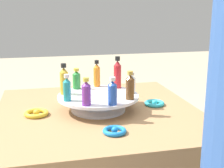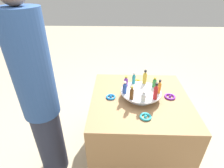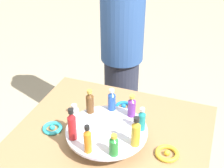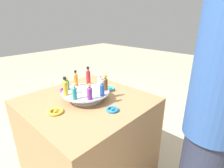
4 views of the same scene
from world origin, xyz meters
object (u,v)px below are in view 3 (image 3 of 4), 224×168
Objects in this scene: bottle_orange at (88,140)px; ribbon_bow_blue at (124,106)px; person_figure at (122,39)px; bottle_gold at (136,132)px; bottle_clear at (74,115)px; bottle_green at (114,145)px; bottle_red at (72,125)px; bottle_brown at (90,102)px; bottle_teal at (142,120)px; display_stand at (107,134)px; bottle_blue at (112,100)px; ribbon_bow_gold at (167,153)px; ribbon_bow_teal at (52,128)px; bottle_purple at (132,106)px.

ribbon_bow_blue is at bearing -1.44° from bottle_orange.
bottle_gold is at bearing 7.80° from person_figure.
bottle_clear is 0.32m from ribbon_bow_blue.
bottle_gold is (0.08, -0.06, 0.02)m from bottle_green.
bottle_clear is 0.10m from bottle_red.
bottle_gold is at bearing -118.14° from bottle_brown.
ribbon_bow_blue is (0.21, 0.15, -0.11)m from bottle_teal.
display_stand is 0.17m from bottle_brown.
bottle_teal is at bearing 1.86° from bottle_gold.
bottle_teal is 1.27× the size of ribbon_bow_blue.
person_figure reaches higher than bottle_brown.
bottle_blue is at bearing -18.14° from bottle_red.
bottle_clear is at bearing 141.86° from bottle_blue.
bottle_blue is 0.07× the size of person_figure.
bottle_teal is 0.19m from bottle_blue.
ribbon_bow_blue is at bearing -9.40° from bottle_blue.
bottle_green is 0.95× the size of ribbon_bow_gold.
bottle_clear is 0.16m from ribbon_bow_teal.
ribbon_bow_blue is at bearing 2.31° from display_stand.
bottle_orange is 0.10m from bottle_green.
person_figure is at bearing 24.44° from bottle_teal.
bottle_green is 0.71× the size of bottle_gold.
person_figure is (0.80, 0.47, 0.12)m from ribbon_bow_gold.
bottle_blue reaches higher than ribbon_bow_teal.
bottle_orange is (-0.05, -0.09, -0.01)m from bottle_red.
bottle_orange reaches higher than bottle_blue.
bottle_red is at bearing 101.86° from bottle_gold.
bottle_green is 0.06× the size of person_figure.
ribbon_bow_blue is at bearing 47.31° from ribbon_bow_gold.
bottle_teal is at bearing 70.67° from ribbon_bow_gold.
bottle_green is at bearing 2.64° from person_figure.
bottle_teal is 0.26m from bottle_brown.
bottle_blue is 0.93× the size of bottle_brown.
bottle_blue is 0.26m from bottle_red.
ribbon_bow_teal is (-0.07, 0.40, -0.11)m from bottle_teal.
bottle_red is 0.91m from person_figure.
bottle_brown is at bearing -18.14° from bottle_clear.
bottle_orange is (-0.29, -0.01, 0.01)m from bottle_blue.
ribbon_bow_blue is at bearing -15.34° from bottle_red.
display_stand is at bearing -48.14° from bottle_red.
bottle_gold reaches higher than bottle_teal.
bottle_red is (-0.23, 0.18, 0.02)m from bottle_purple.
bottle_green is (-0.03, -0.19, -0.02)m from bottle_red.
bottle_blue is 0.30m from ribbon_bow_teal.
person_figure reaches higher than bottle_clear.
bottle_clear is 0.62× the size of bottle_red.
bottle_green is at bearing -98.14° from bottle_red.
ribbon_bow_teal is at bearing 85.00° from bottle_gold.
bottle_clear is at bearing 161.86° from bottle_brown.
bottle_teal is at bearing -80.69° from ribbon_bow_teal.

